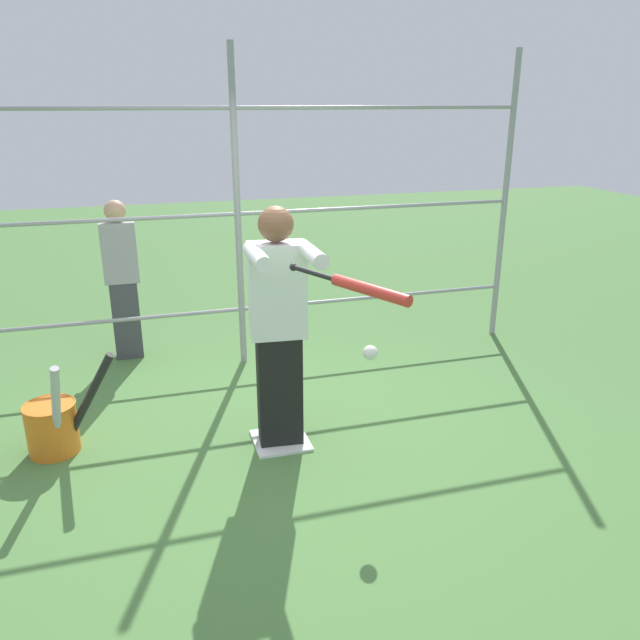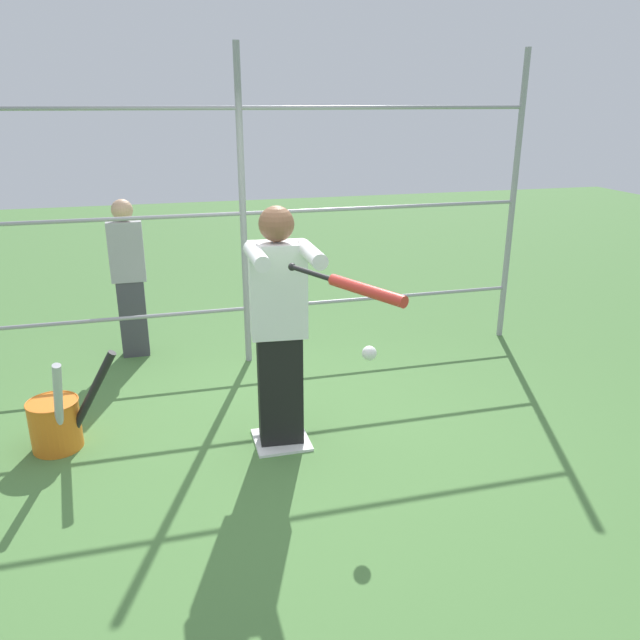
{
  "view_description": "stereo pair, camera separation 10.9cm",
  "coord_description": "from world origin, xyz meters",
  "px_view_note": "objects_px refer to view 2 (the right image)",
  "views": [
    {
      "loc": [
        0.87,
        4.0,
        2.4
      ],
      "look_at": [
        -0.24,
        0.22,
        1.01
      ],
      "focal_mm": 35.0,
      "sensor_mm": 36.0,
      "label": 1
    },
    {
      "loc": [
        0.77,
        4.03,
        2.4
      ],
      "look_at": [
        -0.24,
        0.22,
        1.01
      ],
      "focal_mm": 35.0,
      "sensor_mm": 36.0,
      "label": 2
    }
  ],
  "objects_px": {
    "batter": "(279,322)",
    "bystander_behind_fence": "(129,277)",
    "baseball_bat_swinging": "(356,287)",
    "bat_bucket": "(57,422)",
    "softball_in_flight": "(369,353)"
  },
  "relations": [
    {
      "from": "batter",
      "to": "bystander_behind_fence",
      "type": "bearing_deg",
      "value": -62.63
    },
    {
      "from": "batter",
      "to": "baseball_bat_swinging",
      "type": "distance_m",
      "value": 1.08
    },
    {
      "from": "bat_bucket",
      "to": "bystander_behind_fence",
      "type": "relative_size",
      "value": 0.5
    },
    {
      "from": "batter",
      "to": "bat_bucket",
      "type": "xyz_separation_m",
      "value": [
        1.58,
        -0.34,
        -0.74
      ]
    },
    {
      "from": "baseball_bat_swinging",
      "to": "bat_bucket",
      "type": "distance_m",
      "value": 2.55
    },
    {
      "from": "softball_in_flight",
      "to": "bystander_behind_fence",
      "type": "height_order",
      "value": "bystander_behind_fence"
    },
    {
      "from": "softball_in_flight",
      "to": "bat_bucket",
      "type": "distance_m",
      "value": 2.33
    },
    {
      "from": "softball_in_flight",
      "to": "bystander_behind_fence",
      "type": "relative_size",
      "value": 0.06
    },
    {
      "from": "softball_in_flight",
      "to": "bat_bucket",
      "type": "bearing_deg",
      "value": -22.61
    },
    {
      "from": "bystander_behind_fence",
      "to": "bat_bucket",
      "type": "bearing_deg",
      "value": 73.23
    },
    {
      "from": "bat_bucket",
      "to": "bystander_behind_fence",
      "type": "height_order",
      "value": "bystander_behind_fence"
    },
    {
      "from": "batter",
      "to": "bystander_behind_fence",
      "type": "xyz_separation_m",
      "value": [
        1.06,
        -2.06,
        -0.14
      ]
    },
    {
      "from": "softball_in_flight",
      "to": "baseball_bat_swinging",
      "type": "bearing_deg",
      "value": 60.35
    },
    {
      "from": "softball_in_flight",
      "to": "batter",
      "type": "bearing_deg",
      "value": -47.2
    },
    {
      "from": "baseball_bat_swinging",
      "to": "softball_in_flight",
      "type": "xyz_separation_m",
      "value": [
        -0.23,
        -0.4,
        -0.57
      ]
    }
  ]
}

